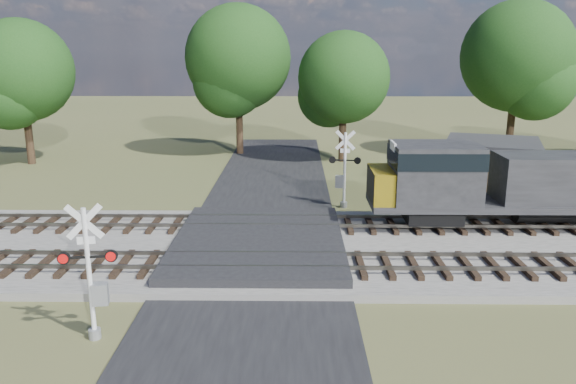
{
  "coord_description": "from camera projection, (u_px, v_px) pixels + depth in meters",
  "views": [
    {
      "loc": [
        1.51,
        -21.78,
        8.27
      ],
      "look_at": [
        1.2,
        2.0,
        2.19
      ],
      "focal_mm": 35.0,
      "sensor_mm": 36.0,
      "label": 1
    }
  ],
  "objects": [
    {
      "name": "crossing_signal_near",
      "position": [
        93.0,
        284.0,
        16.1
      ],
      "size": [
        1.65,
        0.4,
        4.12
      ],
      "rotation": [
        0.0,
        0.0,
        0.16
      ],
      "color": "silver",
      "rests_on": "ground"
    },
    {
      "name": "crossing_signal_far",
      "position": [
        343.0,
        176.0,
        29.73
      ],
      "size": [
        1.68,
        0.4,
        4.17
      ],
      "rotation": [
        0.0,
        0.0,
        2.99
      ],
      "color": "silver",
      "rests_on": "ground"
    },
    {
      "name": "road",
      "position": [
        258.0,
        254.0,
        23.16
      ],
      "size": [
        7.0,
        60.0,
        0.08
      ],
      "primitive_type": "cube",
      "color": "black",
      "rests_on": "ground"
    },
    {
      "name": "crossing_panel",
      "position": [
        259.0,
        244.0,
        23.57
      ],
      "size": [
        7.0,
        9.0,
        0.62
      ],
      "primitive_type": "cube",
      "color": "#262628",
      "rests_on": "ground"
    },
    {
      "name": "treeline",
      "position": [
        362.0,
        69.0,
        41.58
      ],
      "size": [
        80.57,
        11.85,
        11.89
      ],
      "color": "black",
      "rests_on": "ground"
    },
    {
      "name": "ground",
      "position": [
        258.0,
        255.0,
        23.17
      ],
      "size": [
        160.0,
        160.0,
        0.0
      ],
      "primitive_type": "plane",
      "color": "#4C532C",
      "rests_on": "ground"
    },
    {
      "name": "track_far",
      "position": [
        330.0,
        224.0,
        25.93
      ],
      "size": [
        140.0,
        2.6,
        0.33
      ],
      "color": "black",
      "rests_on": "ballast_bed"
    },
    {
      "name": "ballast_bed",
      "position": [
        497.0,
        249.0,
        23.49
      ],
      "size": [
        140.0,
        10.0,
        0.3
      ],
      "primitive_type": "cube",
      "color": "gray",
      "rests_on": "ground"
    },
    {
      "name": "track_near",
      "position": [
        338.0,
        264.0,
        21.09
      ],
      "size": [
        140.0,
        2.6,
        0.33
      ],
      "color": "black",
      "rests_on": "ballast_bed"
    },
    {
      "name": "equipment_shed",
      "position": [
        491.0,
        170.0,
        31.46
      ],
      "size": [
        6.24,
        6.24,
        3.35
      ],
      "rotation": [
        0.0,
        0.0,
        -0.33
      ],
      "color": "#4A3120",
      "rests_on": "ground"
    }
  ]
}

